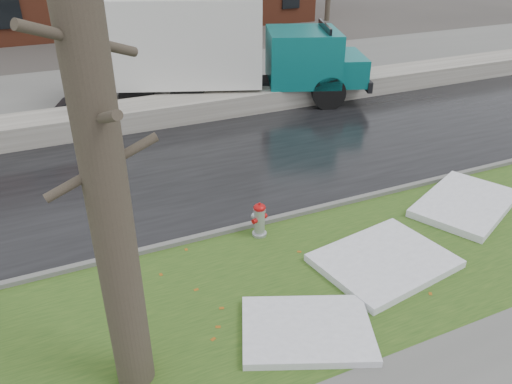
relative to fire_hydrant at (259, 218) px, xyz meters
name	(u,v)px	position (x,y,z in m)	size (l,w,h in m)	color
ground	(278,249)	(0.16, -0.61, -0.48)	(120.00, 120.00, 0.00)	#47423D
verge	(306,281)	(0.16, -1.86, -0.46)	(60.00, 4.50, 0.04)	#254617
road	(208,166)	(0.16, 3.89, -0.47)	(60.00, 7.00, 0.03)	black
parking_lot	(141,88)	(0.16, 12.39, -0.47)	(60.00, 9.00, 0.03)	slate
curb	(258,223)	(0.16, 0.39, -0.41)	(60.00, 0.15, 0.14)	slate
snowbank	(167,111)	(0.16, 8.09, -0.11)	(60.00, 1.60, 0.75)	#ADA99E
fire_hydrant	(259,218)	(0.00, 0.00, 0.00)	(0.41, 0.38, 0.83)	#ABADB3
tree	(104,172)	(-3.40, -2.81, 3.08)	(1.45, 1.73, 6.99)	brown
box_truck	(211,48)	(2.37, 9.48, 1.61)	(11.75, 6.11, 3.95)	black
worker	(87,86)	(-2.45, 7.73, 1.18)	(0.67, 0.44, 1.83)	black
snow_patch_near	(384,261)	(1.88, -2.06, -0.36)	(2.60, 2.00, 0.16)	white
snow_patch_far	(307,330)	(-0.54, -3.11, -0.37)	(2.20, 1.60, 0.14)	white
snow_patch_side	(465,203)	(5.16, -0.96, -0.35)	(2.80, 1.80, 0.18)	white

